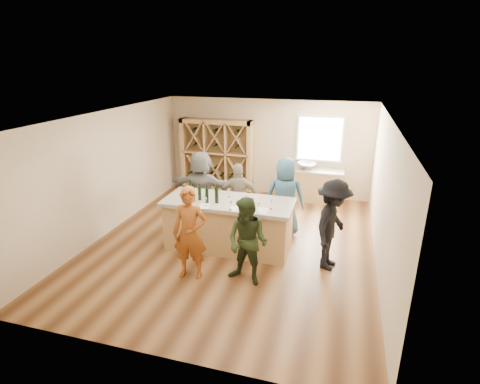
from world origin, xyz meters
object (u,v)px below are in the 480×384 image
(wine_bottle_a, at_px, (191,192))
(wine_bottle_c, at_px, (200,194))
(wine_rack, at_px, (217,156))
(tasting_counter_base, at_px, (229,226))
(wine_bottle_d, at_px, (207,196))
(person_server, at_px, (332,225))
(wine_bottle_e, at_px, (217,195))
(wine_bottle_b, at_px, (193,194))
(sink, at_px, (306,166))
(person_far_mid, at_px, (239,198))
(person_far_right, at_px, (285,197))
(person_far_left, at_px, (202,188))
(person_near_right, at_px, (247,242))
(person_near_left, at_px, (190,233))

(wine_bottle_a, xyz_separation_m, wine_bottle_c, (0.21, -0.00, -0.02))
(wine_rack, xyz_separation_m, tasting_counter_base, (1.46, -3.46, -0.60))
(wine_bottle_d, bearing_deg, wine_rack, 106.23)
(person_server, bearing_deg, wine_bottle_e, 102.65)
(wine_bottle_c, height_order, wine_bottle_d, wine_bottle_d)
(wine_bottle_c, xyz_separation_m, wine_bottle_d, (0.20, -0.11, 0.00))
(tasting_counter_base, relative_size, wine_bottle_a, 8.17)
(wine_bottle_b, bearing_deg, person_server, -0.37)
(sink, bearing_deg, wine_bottle_a, -120.04)
(wine_rack, height_order, person_far_mid, wine_rack)
(wine_bottle_b, height_order, person_far_right, person_far_right)
(wine_bottle_b, bearing_deg, person_far_right, 35.24)
(sink, distance_m, person_far_left, 3.27)
(person_far_left, bearing_deg, person_server, 158.74)
(wine_bottle_d, relative_size, person_far_left, 0.16)
(person_near_right, height_order, person_server, person_server)
(person_server, bearing_deg, wine_bottle_d, 104.04)
(wine_rack, height_order, wine_bottle_e, wine_rack)
(sink, relative_size, tasting_counter_base, 0.21)
(wine_rack, bearing_deg, person_near_right, -64.80)
(wine_bottle_d, xyz_separation_m, person_server, (2.53, -0.00, -0.33))
(wine_bottle_c, relative_size, wine_bottle_d, 0.97)
(sink, relative_size, wine_bottle_d, 1.88)
(wine_bottle_d, bearing_deg, sink, 65.91)
(person_far_left, bearing_deg, tasting_counter_base, 135.26)
(wine_bottle_e, height_order, person_far_right, person_far_right)
(person_near_right, bearing_deg, wine_bottle_d, 153.68)
(wine_bottle_b, bearing_deg, person_far_mid, 58.97)
(wine_bottle_e, bearing_deg, wine_bottle_d, -163.51)
(wine_bottle_d, distance_m, person_far_mid, 1.24)
(wine_bottle_d, distance_m, person_far_right, 1.90)
(wine_bottle_e, height_order, person_server, person_server)
(person_near_left, xyz_separation_m, person_far_right, (1.36, 2.27, 0.03))
(wine_bottle_a, relative_size, wine_bottle_e, 0.98)
(wine_bottle_e, bearing_deg, wine_bottle_a, 174.48)
(person_far_mid, bearing_deg, wine_rack, -76.05)
(wine_bottle_e, relative_size, person_far_left, 0.18)
(person_near_left, bearing_deg, tasting_counter_base, 70.26)
(person_near_left, bearing_deg, person_near_right, -0.90)
(person_far_right, bearing_deg, wine_bottle_d, 34.79)
(wine_bottle_b, xyz_separation_m, person_far_right, (1.73, 1.22, -0.31))
(wine_bottle_b, xyz_separation_m, person_far_left, (-0.30, 1.23, -0.30))
(wine_bottle_d, relative_size, person_server, 0.16)
(sink, xyz_separation_m, wine_bottle_d, (-1.62, -3.63, 0.21))
(tasting_counter_base, relative_size, person_far_mid, 1.58)
(wine_bottle_b, bearing_deg, wine_bottle_e, 4.71)
(tasting_counter_base, distance_m, person_far_right, 1.49)
(wine_bottle_d, relative_size, person_near_right, 0.18)
(person_far_left, bearing_deg, wine_bottle_b, 104.18)
(sink, distance_m, wine_bottle_b, 4.11)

